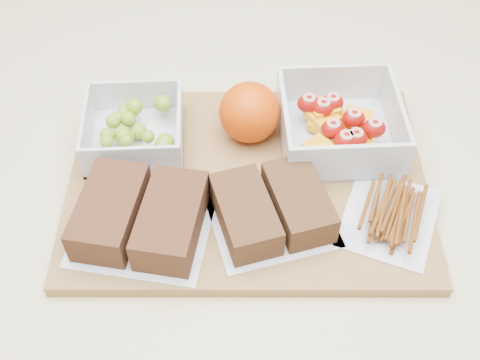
{
  "coord_description": "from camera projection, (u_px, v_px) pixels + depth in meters",
  "views": [
    {
      "loc": [
        -0.02,
        -0.45,
        1.46
      ],
      "look_at": [
        0.0,
        -0.01,
        0.93
      ],
      "focal_mm": 45.0,
      "sensor_mm": 36.0,
      "label": 1
    }
  ],
  "objects": [
    {
      "name": "pretzel_bag",
      "position": [
        391.0,
        211.0,
        0.66
      ],
      "size": [
        0.14,
        0.15,
        0.03
      ],
      "color": "silver",
      "rests_on": "cutting_board"
    },
    {
      "name": "grape_container",
      "position": [
        136.0,
        129.0,
        0.73
      ],
      "size": [
        0.12,
        0.12,
        0.05
      ],
      "color": "silver",
      "rests_on": "cutting_board"
    },
    {
      "name": "sandwich_bag_center",
      "position": [
        272.0,
        209.0,
        0.66
      ],
      "size": [
        0.15,
        0.14,
        0.04
      ],
      "color": "silver",
      "rests_on": "cutting_board"
    },
    {
      "name": "fruit_container",
      "position": [
        339.0,
        126.0,
        0.73
      ],
      "size": [
        0.14,
        0.14,
        0.06
      ],
      "color": "silver",
      "rests_on": "cutting_board"
    },
    {
      "name": "sandwich_bag_left",
      "position": [
        141.0,
        216.0,
        0.65
      ],
      "size": [
        0.17,
        0.16,
        0.04
      ],
      "color": "silver",
      "rests_on": "cutting_board"
    },
    {
      "name": "cutting_board",
      "position": [
        247.0,
        182.0,
        0.72
      ],
      "size": [
        0.43,
        0.32,
        0.02
      ],
      "primitive_type": "cube",
      "rotation": [
        0.0,
        0.0,
        -0.05
      ],
      "color": "olive",
      "rests_on": "counter"
    },
    {
      "name": "orange",
      "position": [
        249.0,
        112.0,
        0.73
      ],
      "size": [
        0.07,
        0.07,
        0.07
      ],
      "primitive_type": "sphere",
      "color": "#E24705",
      "rests_on": "cutting_board"
    },
    {
      "name": "counter",
      "position": [
        239.0,
        349.0,
        1.06
      ],
      "size": [
        1.2,
        0.9,
        0.9
      ],
      "primitive_type": "cube",
      "color": "beige",
      "rests_on": "ground"
    }
  ]
}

